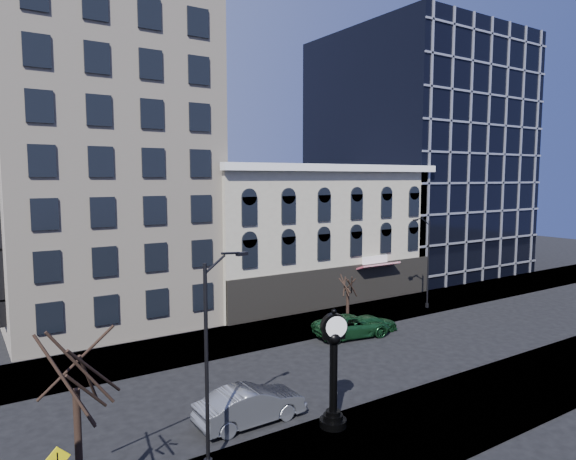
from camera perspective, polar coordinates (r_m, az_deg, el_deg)
ground at (r=30.64m, az=1.02°, el=-15.94°), size 160.00×160.00×0.00m
sidewalk_far at (r=37.11m, az=-6.12°, el=-11.93°), size 160.00×6.00×0.12m
sidewalk_near at (r=25.01m, az=12.17°, el=-21.18°), size 160.00×6.00×0.12m
cream_tower at (r=44.23m, az=-20.57°, el=15.84°), size 15.90×15.40×42.50m
victorian_row at (r=48.64m, az=2.16°, el=-0.49°), size 22.60×11.19×12.50m
glass_office at (r=65.47m, az=14.10°, el=7.99°), size 20.00×20.15×28.00m
street_clock at (r=24.02m, az=5.07°, el=-15.63°), size 1.24×1.24×5.45m
street_lamp_near at (r=20.12m, az=-7.76°, el=-8.03°), size 2.17×0.81×8.54m
street_lamp_far at (r=45.10m, az=14.94°, el=-0.94°), size 2.08×0.42×8.04m
bare_tree_near at (r=18.01m, az=-22.62°, el=-13.10°), size 4.27×4.27×7.34m
bare_tree_far at (r=40.57m, az=6.67°, el=-5.66°), size 2.47×2.47×4.23m
car_near_b at (r=25.21m, az=-4.21°, el=-18.81°), size 5.25×1.88×1.72m
car_far_a at (r=37.70m, az=7.11°, el=-10.49°), size 6.03×3.51×1.58m
car_far_b at (r=38.77m, az=9.14°, el=-10.28°), size 4.44×1.82×1.29m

